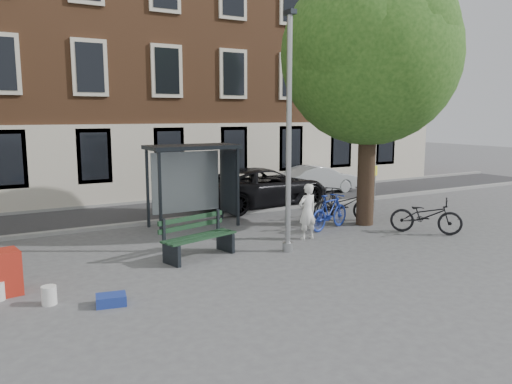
{
  "coord_description": "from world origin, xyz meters",
  "views": [
    {
      "loc": [
        -7.04,
        -10.67,
        3.56
      ],
      "look_at": [
        -0.14,
        1.44,
        1.4
      ],
      "focal_mm": 35.0,
      "sensor_mm": 36.0,
      "label": 1
    }
  ],
  "objects": [
    {
      "name": "bench",
      "position": [
        -2.27,
        0.65,
        0.48
      ],
      "size": [
        2.1,
        1.15,
        1.03
      ],
      "rotation": [
        0.0,
        0.0,
        0.27
      ],
      "color": "#1E2328",
      "rests_on": "ground"
    },
    {
      "name": "bike_c",
      "position": [
        4.75,
        -0.37,
        0.55
      ],
      "size": [
        1.91,
        2.06,
        1.1
      ],
      "primitive_type": "imported",
      "rotation": [
        0.0,
        0.0,
        0.71
      ],
      "color": "black",
      "rests_on": "ground"
    },
    {
      "name": "car_silver",
      "position": [
        6.68,
        7.67,
        0.63
      ],
      "size": [
        3.84,
        1.35,
        1.26
      ],
      "primitive_type": "imported",
      "rotation": [
        0.0,
        0.0,
        1.58
      ],
      "color": "#B0B4B8",
      "rests_on": "ground"
    },
    {
      "name": "bus_shelter",
      "position": [
        -0.61,
        4.11,
        1.92
      ],
      "size": [
        2.85,
        1.45,
        2.62
      ],
      "color": "#1E2328",
      "rests_on": "ground"
    },
    {
      "name": "blue_crate",
      "position": [
        -4.97,
        -1.5,
        0.1
      ],
      "size": [
        0.62,
        0.5,
        0.2
      ],
      "primitive_type": "cube",
      "rotation": [
        0.0,
        0.0,
        -0.19
      ],
      "color": "navy",
      "rests_on": "ground"
    },
    {
      "name": "bike_a",
      "position": [
        3.73,
        2.27,
        0.56
      ],
      "size": [
        2.26,
        1.41,
        1.12
      ],
      "primitive_type": "imported",
      "rotation": [
        0.0,
        0.0,
        1.23
      ],
      "color": "black",
      "rests_on": "ground"
    },
    {
      "name": "bike_d",
      "position": [
        3.46,
        2.76,
        0.55
      ],
      "size": [
        1.87,
        1.34,
        1.11
      ],
      "primitive_type": "imported",
      "rotation": [
        0.0,
        0.0,
        2.07
      ],
      "color": "black",
      "rests_on": "ground"
    },
    {
      "name": "bucket_a",
      "position": [
        -5.98,
        -0.89,
        0.18
      ],
      "size": [
        0.35,
        0.35,
        0.36
      ],
      "primitive_type": "cylinder",
      "rotation": [
        0.0,
        0.0,
        0.31
      ],
      "color": "silver",
      "rests_on": "ground"
    },
    {
      "name": "bucket_b",
      "position": [
        -3.0,
        0.56,
        0.18
      ],
      "size": [
        0.33,
        0.33,
        0.36
      ],
      "primitive_type": "cylinder",
      "rotation": [
        0.0,
        0.0,
        0.2
      ],
      "color": "white",
      "rests_on": "ground"
    },
    {
      "name": "road",
      "position": [
        0.0,
        7.0,
        0.01
      ],
      "size": [
        40.0,
        4.0,
        0.01
      ],
      "primitive_type": "cube",
      "color": "#28282B",
      "rests_on": "ground"
    },
    {
      "name": "building_row",
      "position": [
        0.0,
        13.0,
        7.0
      ],
      "size": [
        30.0,
        8.0,
        14.0
      ],
      "primitive_type": "cube",
      "color": "brown",
      "rests_on": "ground"
    },
    {
      "name": "car_dark",
      "position": [
        2.77,
        6.03,
        0.76
      ],
      "size": [
        5.7,
        3.09,
        1.52
      ],
      "primitive_type": "imported",
      "rotation": [
        0.0,
        0.0,
        1.68
      ],
      "color": "black",
      "rests_on": "ground"
    },
    {
      "name": "lamppost",
      "position": [
        0.0,
        0.0,
        2.78
      ],
      "size": [
        0.28,
        0.35,
        6.11
      ],
      "color": "#9EA0A3",
      "rests_on": "ground"
    },
    {
      "name": "bike_b",
      "position": [
        2.55,
        1.49,
        0.56
      ],
      "size": [
        1.95,
        1.08,
        1.13
      ],
      "primitive_type": "imported",
      "rotation": [
        0.0,
        0.0,
        1.88
      ],
      "color": "#1B3197",
      "rests_on": "ground"
    },
    {
      "name": "curb_far",
      "position": [
        0.0,
        9.0,
        0.06
      ],
      "size": [
        40.0,
        0.25,
        0.12
      ],
      "primitive_type": "cube",
      "color": "gray",
      "rests_on": "ground"
    },
    {
      "name": "ground",
      "position": [
        0.0,
        0.0,
        0.0
      ],
      "size": [
        90.0,
        90.0,
        0.0
      ],
      "primitive_type": "plane",
      "color": "#4C4C4F",
      "rests_on": "ground"
    },
    {
      "name": "tree_right",
      "position": [
        4.01,
        1.38,
        5.62
      ],
      "size": [
        5.76,
        5.6,
        8.2
      ],
      "color": "black",
      "rests_on": "ground"
    },
    {
      "name": "painter",
      "position": [
        1.2,
        0.82,
        0.81
      ],
      "size": [
        0.61,
        0.42,
        1.62
      ],
      "primitive_type": "imported",
      "rotation": [
        0.0,
        0.0,
        3.2
      ],
      "color": "white",
      "rests_on": "ground"
    },
    {
      "name": "curb_near",
      "position": [
        0.0,
        5.0,
        0.06
      ],
      "size": [
        40.0,
        0.25,
        0.12
      ],
      "primitive_type": "cube",
      "color": "gray",
      "rests_on": "ground"
    },
    {
      "name": "notice_sign",
      "position": [
        6.13,
        3.34,
        1.16
      ],
      "size": [
        0.28,
        0.13,
        1.66
      ],
      "rotation": [
        0.0,
        0.0,
        0.37
      ],
      "color": "#9EA0A3",
      "rests_on": "ground"
    }
  ]
}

